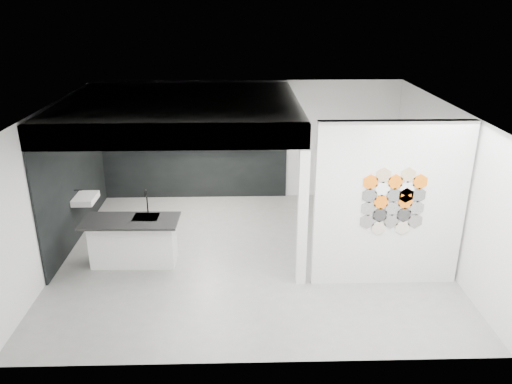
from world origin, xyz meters
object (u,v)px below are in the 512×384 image
object	(u,v)px
bottle_dark	(172,143)
partition_panel	(390,206)
wall_basin	(85,199)
utensil_cup	(172,144)
stockpot	(147,143)
kitchen_island	(134,240)
kettle	(251,142)
glass_vase	(255,142)
glass_bowl	(254,143)

from	to	relation	value
bottle_dark	partition_panel	bearing A→B (deg)	-43.93
wall_basin	utensil_cup	world-z (taller)	utensil_cup
stockpot	bottle_dark	distance (m)	0.57
bottle_dark	utensil_cup	bearing A→B (deg)	0.00
kitchen_island	utensil_cup	xyz separation A→B (m)	(0.34, 3.12, 0.91)
utensil_cup	kitchen_island	bearing A→B (deg)	-96.26
kettle	bottle_dark	world-z (taller)	kettle
glass_vase	bottle_dark	size ratio (longest dim) A/B	0.99
glass_bowl	wall_basin	bearing A→B (deg)	-148.39
bottle_dark	glass_bowl	bearing A→B (deg)	0.00
partition_panel	kettle	world-z (taller)	partition_panel
stockpot	glass_vase	size ratio (longest dim) A/B	1.51
partition_panel	wall_basin	bearing A→B (deg)	161.77
glass_vase	utensil_cup	xyz separation A→B (m)	(-1.93, 0.00, -0.02)
kettle	bottle_dark	xyz separation A→B (m)	(-1.85, 0.00, -0.02)
stockpot	glass_bowl	distance (m)	2.47
wall_basin	stockpot	distance (m)	2.31
wall_basin	bottle_dark	bearing A→B (deg)	54.87
partition_panel	utensil_cup	distance (m)	5.57
bottle_dark	utensil_cup	size ratio (longest dim) A/B	1.53
kettle	bottle_dark	bearing A→B (deg)	165.22
glass_vase	bottle_dark	distance (m)	1.94
kitchen_island	stockpot	xyz separation A→B (m)	(-0.23, 3.12, 0.95)
glass_vase	glass_bowl	bearing A→B (deg)	180.00
wall_basin	utensil_cup	xyz separation A→B (m)	(1.46, 2.07, 0.51)
wall_basin	kitchen_island	distance (m)	1.58
glass_bowl	stockpot	bearing A→B (deg)	180.00
stockpot	glass_vase	bearing A→B (deg)	0.00
kitchen_island	utensil_cup	world-z (taller)	utensil_cup
kitchen_island	glass_vase	xyz separation A→B (m)	(2.27, 3.12, 0.93)
partition_panel	wall_basin	size ratio (longest dim) A/B	4.67
partition_panel	utensil_cup	size ratio (longest dim) A/B	31.15
partition_panel	wall_basin	world-z (taller)	partition_panel
wall_basin	glass_vase	world-z (taller)	glass_vase
wall_basin	glass_vase	distance (m)	4.01
wall_basin	utensil_cup	distance (m)	2.58
wall_basin	bottle_dark	xyz separation A→B (m)	(1.45, 2.07, 0.54)
stockpot	wall_basin	bearing A→B (deg)	-113.20
partition_panel	utensil_cup	world-z (taller)	partition_panel
glass_bowl	bottle_dark	world-z (taller)	bottle_dark
stockpot	glass_bowl	world-z (taller)	stockpot
kettle	glass_vase	bearing A→B (deg)	-14.78
kettle	utensil_cup	size ratio (longest dim) A/B	2.28
kitchen_island	glass_vase	world-z (taller)	glass_vase
wall_basin	stockpot	size ratio (longest dim) A/B	2.92
glass_bowl	glass_vase	size ratio (longest dim) A/B	0.92
kitchen_island	wall_basin	bearing A→B (deg)	137.83
kitchen_island	stockpot	bearing A→B (deg)	95.47
wall_basin	utensil_cup	size ratio (longest dim) A/B	6.67
wall_basin	kitchen_island	world-z (taller)	kitchen_island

